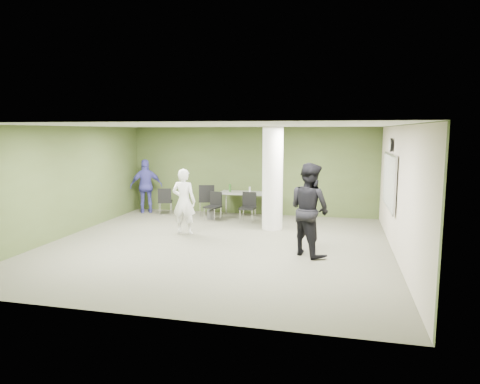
% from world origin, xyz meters
% --- Properties ---
extents(floor, '(8.00, 8.00, 0.00)m').
position_xyz_m(floor, '(0.00, 0.00, 0.00)').
color(floor, '#595746').
rests_on(floor, ground).
extents(ceiling, '(8.00, 8.00, 0.00)m').
position_xyz_m(ceiling, '(0.00, 0.00, 2.80)').
color(ceiling, white).
rests_on(ceiling, wall_back).
extents(wall_back, '(8.00, 2.80, 0.02)m').
position_xyz_m(wall_back, '(0.00, 4.00, 1.40)').
color(wall_back, '#414F25').
rests_on(wall_back, floor).
extents(wall_left, '(0.02, 8.00, 2.80)m').
position_xyz_m(wall_left, '(-4.00, 0.00, 1.40)').
color(wall_left, '#414F25').
rests_on(wall_left, floor).
extents(wall_right_cream, '(0.02, 8.00, 2.80)m').
position_xyz_m(wall_right_cream, '(4.00, 0.00, 1.40)').
color(wall_right_cream, beige).
rests_on(wall_right_cream, floor).
extents(column, '(0.56, 0.56, 2.80)m').
position_xyz_m(column, '(1.00, 2.00, 1.40)').
color(column, silver).
rests_on(column, floor).
extents(whiteboard, '(0.05, 2.30, 1.30)m').
position_xyz_m(whiteboard, '(3.92, 1.20, 1.50)').
color(whiteboard, silver).
rests_on(whiteboard, wall_right_cream).
extents(wall_clock, '(0.06, 0.32, 0.32)m').
position_xyz_m(wall_clock, '(3.92, 1.20, 2.35)').
color(wall_clock, black).
rests_on(wall_clock, wall_right_cream).
extents(folding_table, '(1.67, 0.76, 1.04)m').
position_xyz_m(folding_table, '(-0.04, 3.40, 0.74)').
color(folding_table, gray).
rests_on(folding_table, floor).
extents(wastebasket, '(0.25, 0.25, 0.28)m').
position_xyz_m(wastebasket, '(-1.02, 2.87, 0.14)').
color(wastebasket, '#4C4C4C').
rests_on(wastebasket, floor).
extents(chair_back_left, '(0.55, 0.55, 0.88)m').
position_xyz_m(chair_back_left, '(-2.64, 3.15, 0.51)').
color(chair_back_left, black).
rests_on(chair_back_left, floor).
extents(chair_back_right, '(0.64, 0.64, 1.01)m').
position_xyz_m(chair_back_right, '(-1.28, 3.25, 0.60)').
color(chair_back_right, black).
rests_on(chair_back_right, floor).
extents(chair_table_left, '(0.53, 0.53, 0.86)m').
position_xyz_m(chair_table_left, '(-0.89, 2.74, 0.50)').
color(chair_table_left, black).
rests_on(chair_table_left, floor).
extents(chair_table_right, '(0.46, 0.46, 0.88)m').
position_xyz_m(chair_table_right, '(0.17, 2.73, 0.51)').
color(chair_table_right, black).
rests_on(chair_table_right, floor).
extents(woman_white, '(0.63, 0.41, 1.71)m').
position_xyz_m(woman_white, '(-1.16, 0.92, 0.86)').
color(woman_white, white).
rests_on(woman_white, floor).
extents(man_black, '(1.24, 1.22, 2.01)m').
position_xyz_m(man_black, '(2.16, -0.30, 1.01)').
color(man_black, black).
rests_on(man_black, floor).
extents(man_blue, '(1.11, 0.85, 1.76)m').
position_xyz_m(man_blue, '(-3.40, 3.40, 0.88)').
color(man_blue, '#4644A8').
rests_on(man_blue, floor).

